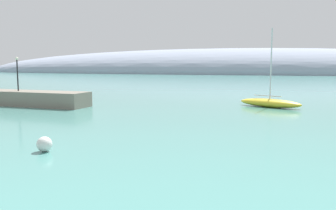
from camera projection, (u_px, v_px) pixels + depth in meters
The scene contains 5 objects.
breakwater_rocks at pixel (7, 97), 44.00m from camera, with size 22.63×3.66×1.79m, color gray.
distant_ridge at pixel (220, 73), 205.95m from camera, with size 336.89×69.40×29.16m, color #8E99AD.
sailboat_yellow_mid_mooring at pixel (270, 102), 41.18m from camera, with size 7.83×4.92×9.25m.
mooring_buoy_white at pixel (44, 144), 20.05m from camera, with size 0.88×0.88×0.88m, color silver.
harbor_lamp_post at pixel (17, 70), 42.52m from camera, with size 0.36×0.36×4.17m.
Camera 1 is at (11.45, -4.48, 5.00)m, focal length 37.11 mm.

